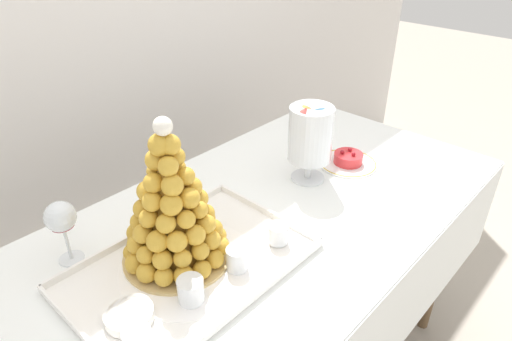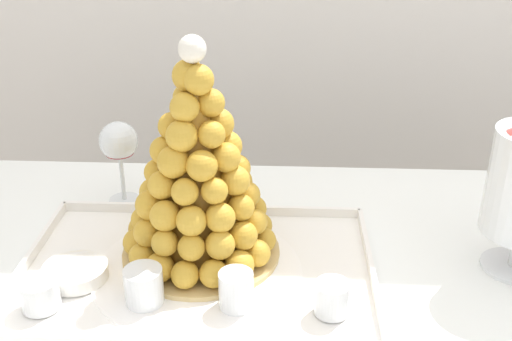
% 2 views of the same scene
% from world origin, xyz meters
% --- Properties ---
extents(backdrop_wall, '(4.80, 0.10, 2.50)m').
position_xyz_m(backdrop_wall, '(0.00, 0.87, 1.25)').
color(backdrop_wall, silver).
rests_on(backdrop_wall, ground_plane).
extents(buffet_table, '(1.59, 0.80, 0.80)m').
position_xyz_m(buffet_table, '(0.00, 0.00, 0.69)').
color(buffet_table, brown).
rests_on(buffet_table, ground_plane).
extents(serving_tray, '(0.56, 0.38, 0.02)m').
position_xyz_m(serving_tray, '(-0.26, -0.01, 0.80)').
color(serving_tray, white).
rests_on(serving_tray, buffet_table).
extents(croquembouche, '(0.26, 0.26, 0.37)m').
position_xyz_m(croquembouche, '(-0.26, 0.03, 0.95)').
color(croquembouche, tan).
rests_on(croquembouche, serving_tray).
extents(dessert_cup_left, '(0.06, 0.06, 0.05)m').
position_xyz_m(dessert_cup_left, '(-0.47, -0.12, 0.83)').
color(dessert_cup_left, silver).
rests_on(dessert_cup_left, serving_tray).
extents(dessert_cup_mid_left, '(0.06, 0.06, 0.06)m').
position_xyz_m(dessert_cup_mid_left, '(-0.32, -0.10, 0.83)').
color(dessert_cup_mid_left, silver).
rests_on(dessert_cup_mid_left, serving_tray).
extents(dessert_cup_centre, '(0.05, 0.05, 0.06)m').
position_xyz_m(dessert_cup_centre, '(-0.19, -0.10, 0.83)').
color(dessert_cup_centre, silver).
rests_on(dessert_cup_centre, serving_tray).
extents(dessert_cup_mid_right, '(0.05, 0.05, 0.05)m').
position_xyz_m(dessert_cup_mid_right, '(-0.05, -0.11, 0.83)').
color(dessert_cup_mid_right, silver).
rests_on(dessert_cup_mid_right, serving_tray).
extents(creme_brulee_ramekin, '(0.10, 0.10, 0.02)m').
position_xyz_m(creme_brulee_ramekin, '(-0.45, -0.04, 0.82)').
color(creme_brulee_ramekin, white).
rests_on(creme_brulee_ramekin, serving_tray).
extents(macaron_goblet, '(0.14, 0.13, 0.26)m').
position_xyz_m(macaron_goblet, '(0.26, 0.03, 0.95)').
color(macaron_goblet, white).
rests_on(macaron_goblet, buffet_table).
extents(fruit_tart_plate, '(0.19, 0.19, 0.05)m').
position_xyz_m(fruit_tart_plate, '(0.42, -0.02, 0.81)').
color(fruit_tart_plate, white).
rests_on(fruit_tart_plate, buffet_table).
extents(wine_glass, '(0.07, 0.07, 0.17)m').
position_xyz_m(wine_glass, '(-0.43, 0.22, 0.92)').
color(wine_glass, silver).
rests_on(wine_glass, buffet_table).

